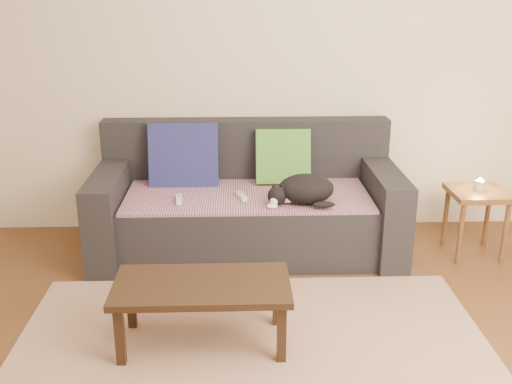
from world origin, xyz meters
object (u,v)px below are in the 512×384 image
wii_remote_b (242,196)px  coffee_table (202,291)px  side_table (477,202)px  wii_remote_a (179,199)px  sofa (247,207)px  cat (303,190)px

wii_remote_b → coffee_table: size_ratio=0.17×
coffee_table → side_table: bearing=30.1°
wii_remote_a → coffee_table: (0.20, -1.01, -0.14)m
coffee_table → sofa: bearing=78.3°
sofa → wii_remote_b: (-0.04, -0.18, 0.15)m
cat → side_table: size_ratio=1.04×
sofa → cat: 0.51m
wii_remote_a → cat: bearing=-100.6°
wii_remote_b → coffee_table: 1.08m
cat → wii_remote_b: 0.42m
wii_remote_b → coffee_table: wii_remote_b is taller
wii_remote_a → coffee_table: size_ratio=0.17×
cat → coffee_table: size_ratio=0.55×
side_table → coffee_table: bearing=-149.9°
cat → wii_remote_b: (-0.40, 0.10, -0.08)m
sofa → wii_remote_a: sofa is taller
sofa → wii_remote_b: size_ratio=14.00×
wii_remote_b → side_table: 1.62m
wii_remote_a → wii_remote_b: same height
sofa → wii_remote_a: size_ratio=14.00×
sofa → side_table: bearing=-6.2°
sofa → coffee_table: size_ratio=2.32×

